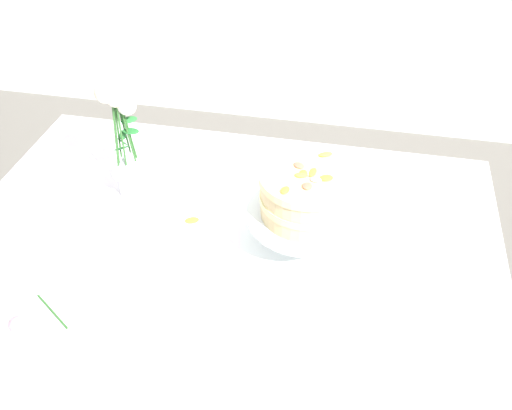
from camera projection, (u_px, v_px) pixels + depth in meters
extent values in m
plane|color=#666059|center=(232.00, 401.00, 1.93)|extent=(12.00, 12.00, 0.00)
cube|color=white|center=(225.00, 244.00, 1.47)|extent=(1.40, 1.00, 0.03)
cylinder|color=brown|center=(97.00, 222.00, 2.10)|extent=(0.06, 0.06, 0.71)
cylinder|color=brown|center=(431.00, 269.00, 1.92)|extent=(0.06, 0.06, 0.71)
cube|color=white|center=(303.00, 243.00, 1.45)|extent=(0.39, 0.39, 0.00)
cylinder|color=silver|center=(304.00, 241.00, 1.45)|extent=(0.11, 0.11, 0.01)
cylinder|color=silver|center=(304.00, 228.00, 1.42)|extent=(0.03, 0.03, 0.07)
cylinder|color=silver|center=(305.00, 215.00, 1.39)|extent=(0.29, 0.29, 0.01)
cylinder|color=beige|center=(306.00, 207.00, 1.38)|extent=(0.22, 0.22, 0.04)
cylinder|color=beige|center=(307.00, 197.00, 1.36)|extent=(0.23, 0.23, 0.02)
cylinder|color=beige|center=(307.00, 188.00, 1.34)|extent=(0.22, 0.22, 0.04)
cylinder|color=beige|center=(308.00, 178.00, 1.32)|extent=(0.23, 0.23, 0.02)
ellipsoid|color=#E56B51|center=(299.00, 165.00, 1.34)|extent=(0.04, 0.03, 0.01)
ellipsoid|color=pink|center=(316.00, 180.00, 1.30)|extent=(0.03, 0.02, 0.01)
ellipsoid|color=orange|center=(285.00, 190.00, 1.27)|extent=(0.02, 0.03, 0.01)
ellipsoid|color=orange|center=(326.00, 178.00, 1.30)|extent=(0.04, 0.03, 0.01)
ellipsoid|color=pink|center=(309.00, 172.00, 1.32)|extent=(0.03, 0.04, 0.00)
ellipsoid|color=orange|center=(313.00, 172.00, 1.32)|extent=(0.02, 0.04, 0.01)
ellipsoid|color=#E56B51|center=(307.00, 186.00, 1.28)|extent=(0.02, 0.03, 0.01)
ellipsoid|color=yellow|center=(301.00, 175.00, 1.31)|extent=(0.03, 0.02, 0.01)
ellipsoid|color=yellow|center=(325.00, 154.00, 1.37)|extent=(0.04, 0.03, 0.01)
ellipsoid|color=orange|center=(304.00, 173.00, 1.31)|extent=(0.02, 0.03, 0.01)
cylinder|color=silver|center=(130.00, 183.00, 1.59)|extent=(0.06, 0.06, 0.07)
cone|color=silver|center=(127.00, 163.00, 1.55)|extent=(0.09, 0.09, 0.06)
cylinder|color=#2D6028|center=(128.00, 134.00, 1.49)|extent=(0.02, 0.01, 0.17)
sphere|color=silver|center=(127.00, 106.00, 1.43)|extent=(0.05, 0.05, 0.05)
ellipsoid|color=#236B2D|center=(131.00, 131.00, 1.49)|extent=(0.05, 0.02, 0.01)
cylinder|color=#2D6028|center=(128.00, 129.00, 1.49)|extent=(0.02, 0.02, 0.19)
sphere|color=silver|center=(127.00, 96.00, 1.43)|extent=(0.05, 0.05, 0.05)
ellipsoid|color=#236B2D|center=(129.00, 120.00, 1.48)|extent=(0.05, 0.04, 0.01)
cylinder|color=#2D6028|center=(125.00, 132.00, 1.51)|extent=(0.01, 0.03, 0.15)
sphere|color=beige|center=(123.00, 105.00, 1.48)|extent=(0.05, 0.05, 0.05)
ellipsoid|color=#236B2D|center=(123.00, 135.00, 1.51)|extent=(0.02, 0.05, 0.02)
cylinder|color=#2D6028|center=(118.00, 127.00, 1.49)|extent=(0.02, 0.02, 0.20)
sphere|color=#EBE6C2|center=(110.00, 92.00, 1.43)|extent=(0.05, 0.05, 0.05)
ellipsoid|color=#236B2D|center=(123.00, 142.00, 1.52)|extent=(0.05, 0.04, 0.02)
cylinder|color=#2D6028|center=(115.00, 127.00, 1.47)|extent=(0.02, 0.01, 0.22)
sphere|color=#EAE9C0|center=(106.00, 89.00, 1.40)|extent=(0.05, 0.05, 0.05)
ellipsoid|color=#236B2D|center=(122.00, 148.00, 1.51)|extent=(0.04, 0.04, 0.02)
cylinder|color=#2D6028|center=(115.00, 129.00, 1.46)|extent=(0.01, 0.02, 0.22)
sphere|color=beige|center=(105.00, 93.00, 1.39)|extent=(0.05, 0.05, 0.05)
cylinder|color=#2D6028|center=(121.00, 132.00, 1.47)|extent=(0.01, 0.02, 0.20)
sphere|color=#F2E2C3|center=(115.00, 99.00, 1.40)|extent=(0.04, 0.04, 0.04)
cylinder|color=#2D6028|center=(52.00, 311.00, 1.27)|extent=(0.11, 0.08, 0.01)
sphere|color=pink|center=(18.00, 325.00, 1.22)|extent=(0.04, 0.04, 0.04)
ellipsoid|color=orange|center=(192.00, 220.00, 1.52)|extent=(0.05, 0.04, 0.00)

